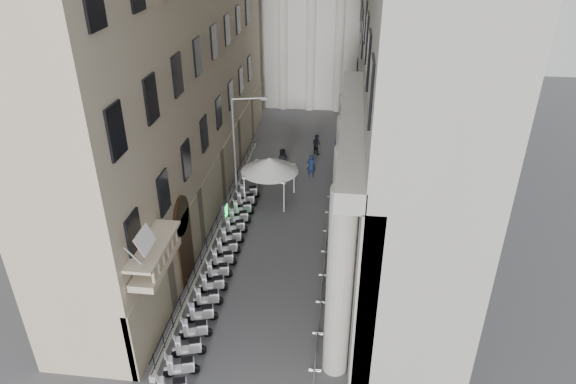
{
  "coord_description": "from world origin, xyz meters",
  "views": [
    {
      "loc": [
        4.1,
        -12.09,
        19.69
      ],
      "look_at": [
        0.84,
        15.37,
        4.5
      ],
      "focal_mm": 32.0,
      "sensor_mm": 36.0,
      "label": 1
    }
  ],
  "objects_px": {
    "security_tent": "(267,163)",
    "pedestrian_b": "(317,144)",
    "pedestrian_a": "(311,166)",
    "street_lamp": "(238,141)",
    "info_kiosk": "(225,213)"
  },
  "relations": [
    {
      "from": "street_lamp",
      "to": "info_kiosk",
      "type": "xyz_separation_m",
      "value": [
        -0.39,
        -3.73,
        -3.97
      ]
    },
    {
      "from": "pedestrian_a",
      "to": "street_lamp",
      "type": "bearing_deg",
      "value": 32.9
    },
    {
      "from": "security_tent",
      "to": "pedestrian_b",
      "type": "bearing_deg",
      "value": 70.13
    },
    {
      "from": "pedestrian_b",
      "to": "pedestrian_a",
      "type": "bearing_deg",
      "value": 131.19
    },
    {
      "from": "pedestrian_a",
      "to": "pedestrian_b",
      "type": "distance_m",
      "value": 4.73
    },
    {
      "from": "street_lamp",
      "to": "pedestrian_a",
      "type": "distance_m",
      "value": 7.66
    },
    {
      "from": "pedestrian_b",
      "to": "security_tent",
      "type": "bearing_deg",
      "value": 112.99
    },
    {
      "from": "pedestrian_a",
      "to": "pedestrian_b",
      "type": "bearing_deg",
      "value": -98.38
    },
    {
      "from": "info_kiosk",
      "to": "pedestrian_b",
      "type": "bearing_deg",
      "value": 69.41
    },
    {
      "from": "street_lamp",
      "to": "info_kiosk",
      "type": "relative_size",
      "value": 4.97
    },
    {
      "from": "pedestrian_a",
      "to": "pedestrian_b",
      "type": "relative_size",
      "value": 1.07
    },
    {
      "from": "pedestrian_a",
      "to": "pedestrian_b",
      "type": "xyz_separation_m",
      "value": [
        0.14,
        4.73,
        -0.07
      ]
    },
    {
      "from": "security_tent",
      "to": "pedestrian_b",
      "type": "relative_size",
      "value": 2.33
    },
    {
      "from": "info_kiosk",
      "to": "pedestrian_a",
      "type": "relative_size",
      "value": 0.81
    },
    {
      "from": "street_lamp",
      "to": "pedestrian_a",
      "type": "xyz_separation_m",
      "value": [
        5.13,
        4.25,
        -3.79
      ]
    }
  ]
}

